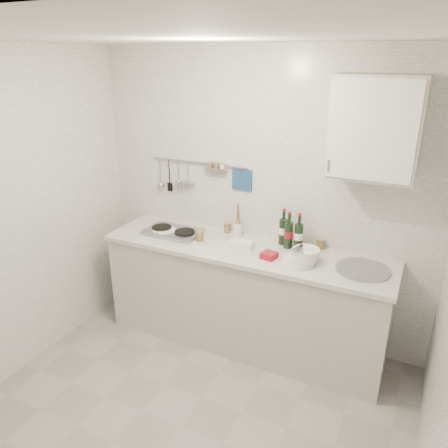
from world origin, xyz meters
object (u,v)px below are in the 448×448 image
(plate_stack_sink, at_px, (302,257))
(wine_bottles, at_px, (290,230))
(wall_cabinet, at_px, (375,128))
(utensil_crock, at_px, (238,229))
(plate_stack_hob, at_px, (163,231))

(plate_stack_sink, xyz_separation_m, wine_bottles, (-0.18, 0.25, 0.10))
(wall_cabinet, relative_size, utensil_crock, 2.20)
(wall_cabinet, distance_m, wine_bottles, 1.05)
(wine_bottles, height_order, utensil_crock, utensil_crock)
(wall_cabinet, relative_size, plate_stack_hob, 3.09)
(wall_cabinet, distance_m, utensil_crock, 1.42)
(wall_cabinet, height_order, plate_stack_sink, wall_cabinet)
(wine_bottles, relative_size, utensil_crock, 0.97)
(plate_stack_hob, height_order, wine_bottles, wine_bottles)
(plate_stack_hob, relative_size, wine_bottles, 0.73)
(wine_bottles, bearing_deg, utensil_crock, 179.72)
(wine_bottles, bearing_deg, plate_stack_sink, -54.84)
(plate_stack_hob, distance_m, utensil_crock, 0.67)
(wall_cabinet, relative_size, plate_stack_sink, 2.51)
(plate_stack_hob, distance_m, wine_bottles, 1.14)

